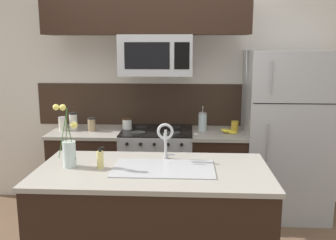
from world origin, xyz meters
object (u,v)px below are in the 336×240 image
(storage_jar_medium, at_px, (73,121))
(french_press, at_px, (203,122))
(storage_jar_squat, at_px, (127,124))
(banana_bunch, at_px, (229,131))
(refrigerator, at_px, (285,135))
(storage_jar_short, at_px, (92,124))
(storage_jar_tall, at_px, (62,124))
(coffee_tin, at_px, (235,126))
(microwave, at_px, (156,55))
(flower_vase, at_px, (69,151))
(stove_range, at_px, (157,171))
(dish_soap_bottle, at_px, (100,159))
(sink_faucet, at_px, (165,136))

(storage_jar_medium, relative_size, french_press, 0.71)
(storage_jar_squat, height_order, banana_bunch, storage_jar_squat)
(refrigerator, relative_size, banana_bunch, 9.28)
(banana_bunch, bearing_deg, storage_jar_short, 178.53)
(storage_jar_tall, xyz_separation_m, coffee_tin, (1.87, 0.06, -0.02))
(refrigerator, relative_size, storage_jar_tall, 11.93)
(refrigerator, bearing_deg, microwave, -178.29)
(storage_jar_medium, relative_size, flower_vase, 0.39)
(microwave, distance_m, banana_bunch, 1.10)
(stove_range, height_order, french_press, french_press)
(french_press, bearing_deg, storage_jar_tall, -177.30)
(banana_bunch, distance_m, french_press, 0.31)
(microwave, bearing_deg, storage_jar_short, -179.91)
(coffee_tin, height_order, flower_vase, flower_vase)
(dish_soap_bottle, bearing_deg, coffee_tin, 48.45)
(french_press, relative_size, dish_soap_bottle, 1.62)
(stove_range, relative_size, storage_jar_short, 6.43)
(storage_jar_short, relative_size, dish_soap_bottle, 0.88)
(storage_jar_squat, xyz_separation_m, sink_faucet, (0.49, -1.07, 0.13))
(flower_vase, bearing_deg, storage_jar_squat, 79.68)
(dish_soap_bottle, xyz_separation_m, flower_vase, (-0.24, 0.02, 0.06))
(dish_soap_bottle, bearing_deg, storage_jar_medium, 114.99)
(microwave, height_order, coffee_tin, microwave)
(french_press, xyz_separation_m, coffee_tin, (0.35, -0.01, -0.04))
(storage_jar_medium, xyz_separation_m, storage_jar_squat, (0.59, 0.00, -0.03))
(storage_jar_squat, height_order, sink_faucet, sink_faucet)
(stove_range, distance_m, dish_soap_bottle, 1.40)
(storage_jar_squat, distance_m, dish_soap_bottle, 1.29)
(coffee_tin, relative_size, dish_soap_bottle, 0.67)
(storage_jar_tall, height_order, flower_vase, flower_vase)
(microwave, distance_m, refrigerator, 1.61)
(storage_jar_squat, height_order, french_press, french_press)
(refrigerator, distance_m, dish_soap_bottle, 2.13)
(microwave, bearing_deg, dish_soap_bottle, -104.55)
(storage_jar_short, bearing_deg, stove_range, 1.79)
(refrigerator, distance_m, french_press, 0.89)
(banana_bunch, xyz_separation_m, flower_vase, (-1.33, -1.18, 0.10))
(microwave, bearing_deg, sink_faucet, -81.22)
(microwave, relative_size, dish_soap_bottle, 4.51)
(storage_jar_short, distance_m, flower_vase, 1.23)
(refrigerator, distance_m, sink_faucet, 1.62)
(storage_jar_tall, relative_size, storage_jar_medium, 0.78)
(french_press, bearing_deg, stove_range, -173.04)
(stove_range, height_order, dish_soap_bottle, dish_soap_bottle)
(flower_vase, bearing_deg, sink_faucet, 16.40)
(coffee_tin, bearing_deg, microwave, -175.16)
(refrigerator, height_order, dish_soap_bottle, refrigerator)
(storage_jar_medium, bearing_deg, storage_jar_squat, 0.44)
(storage_jar_short, bearing_deg, storage_jar_medium, 166.52)
(storage_jar_squat, relative_size, french_press, 0.49)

